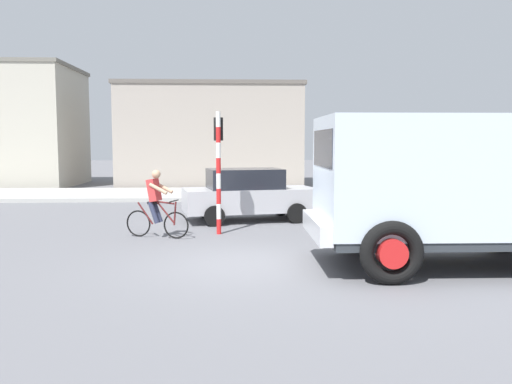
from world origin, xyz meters
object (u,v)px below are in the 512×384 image
at_px(cyclist, 156,204).
at_px(traffic_light_pole, 218,155).
at_px(car_white_mid, 248,194).
at_px(truck_foreground, 455,181).
at_px(car_red_near, 443,195).

xyz_separation_m(cyclist, traffic_light_pole, (1.56, 0.53, 1.20)).
bearing_deg(car_white_mid, truck_foreground, -58.48).
xyz_separation_m(truck_foreground, cyclist, (-6.20, 3.39, -0.80)).
distance_m(truck_foreground, cyclist, 7.12).
distance_m(traffic_light_pole, car_red_near, 7.10).
bearing_deg(cyclist, traffic_light_pole, 18.84).
relative_size(truck_foreground, traffic_light_pole, 1.70).
bearing_deg(truck_foreground, traffic_light_pole, 139.79).
bearing_deg(cyclist, car_white_mid, 49.43).
distance_m(truck_foreground, traffic_light_pole, 6.09).
relative_size(traffic_light_pole, car_red_near, 0.78).
bearing_deg(truck_foreground, cyclist, 151.32).
bearing_deg(truck_foreground, car_white_mid, 121.52).
height_order(cyclist, car_white_mid, cyclist).
height_order(cyclist, car_red_near, cyclist).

